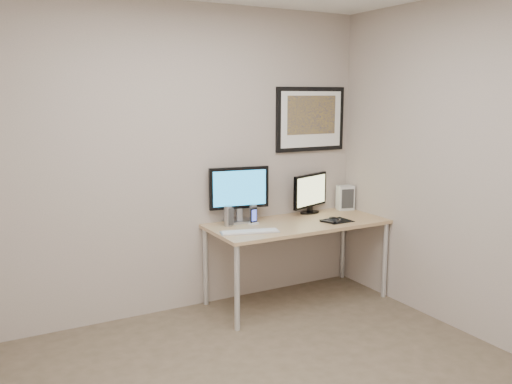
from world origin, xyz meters
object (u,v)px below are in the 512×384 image
speaker_right (253,213)px  keyboard (250,232)px  speaker_left (228,216)px  phone_dock (254,216)px  monitor_tv (310,192)px  framed_art (311,119)px  monitor_large (239,192)px  desk (297,229)px  fan_unit (345,198)px

speaker_right → keyboard: size_ratio=0.34×
speaker_left → phone_dock: size_ratio=1.22×
monitor_tv → speaker_left: bearing=165.3°
framed_art → monitor_large: bearing=-174.3°
monitor_large → keyboard: monitor_large is taller
keyboard → framed_art: bearing=42.3°
monitor_tv → speaker_right: bearing=166.1°
framed_art → monitor_tv: 0.69m
desk → keyboard: keyboard is taller
speaker_left → fan_unit: size_ratio=0.74×
speaker_left → phone_dock: bearing=-25.7°
desk → monitor_tv: bearing=39.8°
monitor_tv → phone_dock: bearing=171.1°
framed_art → speaker_left: 1.25m
desk → phone_dock: (-0.38, 0.12, 0.14)m
desk → keyboard: size_ratio=3.30×
monitor_tv → speaker_left: 0.92m
speaker_left → desk: bearing=-29.1°
monitor_large → speaker_right: (0.10, -0.07, -0.19)m
speaker_left → monitor_large: bearing=15.6°
desk → framed_art: 1.07m
monitor_tv → speaker_right: size_ratio=2.84×
monitor_large → speaker_right: 0.23m
fan_unit → phone_dock: bearing=-160.0°
monitor_large → monitor_tv: bearing=9.0°
desk → phone_dock: bearing=162.3°
monitor_tv → phone_dock: (-0.69, -0.14, -0.13)m
keyboard → desk: bearing=28.3°
desk → speaker_right: size_ratio=9.78×
monitor_large → fan_unit: size_ratio=2.27×
speaker_right → phone_dock: 0.07m
monitor_large → speaker_left: 0.25m
desk → phone_dock: 0.42m
speaker_right → monitor_tv: bearing=13.1°
desk → speaker_left: (-0.60, 0.17, 0.15)m
framed_art → phone_dock: 1.12m
speaker_left → fan_unit: (1.31, 0.07, 0.03)m
keyboard → fan_unit: bearing=31.3°
speaker_right → phone_dock: (-0.03, -0.06, -0.01)m
desk → phone_dock: phone_dock is taller
framed_art → speaker_left: framed_art is taller
speaker_left → fan_unit: bearing=-10.4°
monitor_large → fan_unit: 1.17m
monitor_tv → keyboard: monitor_tv is taller
speaker_right → phone_dock: bearing=-107.9°
monitor_tv → phone_dock: size_ratio=3.19×
framed_art → fan_unit: framed_art is taller
framed_art → monitor_large: (-0.80, -0.08, -0.62)m
monitor_large → keyboard: 0.47m
speaker_left → keyboard: bearing=-93.2°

